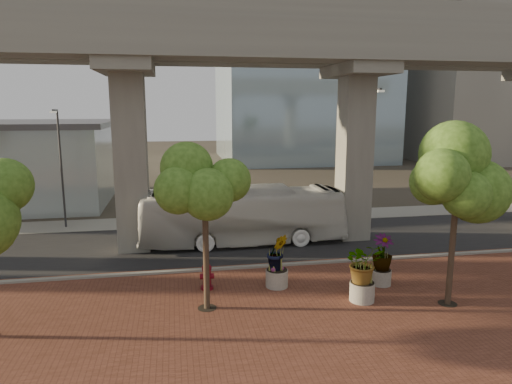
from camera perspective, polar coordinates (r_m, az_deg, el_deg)
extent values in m
plane|color=#332E25|center=(23.35, -0.22, -7.84)|extent=(160.00, 160.00, 0.00)
cube|color=brown|center=(16.12, 4.97, -16.60)|extent=(70.00, 13.00, 0.06)
cube|color=black|center=(25.22, -1.02, -6.38)|extent=(90.00, 8.00, 0.04)
cube|color=gray|center=(21.46, 0.72, -9.30)|extent=(70.00, 0.25, 0.16)
cube|color=gray|center=(30.46, -2.69, -3.39)|extent=(90.00, 3.00, 0.06)
cube|color=gray|center=(22.76, -0.42, 18.46)|extent=(72.00, 2.40, 1.80)
cube|color=gray|center=(25.89, -1.70, 17.50)|extent=(72.00, 2.40, 1.80)
cube|color=gray|center=(21.93, 0.10, 22.48)|extent=(72.00, 0.12, 1.00)
cube|color=gray|center=(27.17, -2.08, 20.15)|extent=(72.00, 0.12, 1.00)
cube|color=gray|center=(71.53, 26.33, 13.23)|extent=(18.00, 16.00, 24.00)
imported|color=silver|center=(24.72, -1.64, -3.07)|extent=(11.11, 2.66, 3.09)
cylinder|color=maroon|center=(19.15, -6.14, -11.77)|extent=(0.51, 0.51, 0.11)
cylinder|color=maroon|center=(19.00, -6.16, -10.62)|extent=(0.34, 0.34, 0.82)
sphere|color=maroon|center=(18.85, -6.19, -9.45)|extent=(0.40, 0.40, 0.40)
cylinder|color=maroon|center=(18.79, -6.20, -8.92)|extent=(0.11, 0.11, 0.14)
cylinder|color=maroon|center=(18.97, -6.17, -10.42)|extent=(0.57, 0.23, 0.23)
cylinder|color=gray|center=(18.31, 13.11, -12.01)|extent=(0.95, 0.95, 0.74)
imported|color=#315316|center=(17.90, 13.27, -8.57)|extent=(2.11, 2.11, 1.59)
cylinder|color=#A3A094|center=(20.08, 15.38, -10.22)|extent=(0.82, 0.82, 0.64)
imported|color=#315316|center=(19.73, 15.53, -7.30)|extent=(2.01, 2.01, 1.51)
cylinder|color=gray|center=(19.18, 2.62, -10.70)|extent=(0.92, 0.92, 0.72)
imported|color=#315316|center=(18.80, 2.65, -7.50)|extent=(2.05, 2.05, 1.54)
cylinder|color=#483729|center=(16.79, -6.26, -8.29)|extent=(0.22, 0.22, 3.82)
cylinder|color=black|center=(17.49, -6.13, -14.20)|extent=(0.70, 0.70, 0.01)
cylinder|color=#483729|center=(18.53, 23.24, -7.33)|extent=(0.22, 0.22, 3.79)
cylinder|color=black|center=(19.17, 22.82, -12.72)|extent=(0.70, 0.70, 0.01)
cylinder|color=#303136|center=(30.09, -23.13, 2.54)|extent=(0.13, 0.13, 7.14)
cube|color=#303136|center=(29.41, -23.83, 9.32)|extent=(0.13, 0.89, 0.13)
cube|color=silver|center=(28.98, -24.02, 9.12)|extent=(0.36, 0.18, 0.11)
cylinder|color=#2B2C30|center=(30.68, 14.12, 4.39)|extent=(0.15, 0.15, 8.40)
cube|color=#2B2C30|center=(30.06, 14.91, 12.26)|extent=(0.16, 1.05, 0.16)
cube|color=silver|center=(29.58, 15.34, 12.07)|extent=(0.42, 0.21, 0.13)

